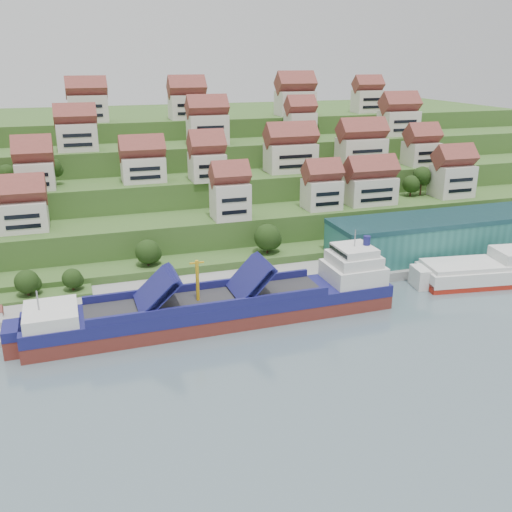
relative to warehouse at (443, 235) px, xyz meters
name	(u,v)px	position (x,y,z in m)	size (l,w,h in m)	color
ground	(274,314)	(-52.00, -17.00, -7.20)	(300.00, 300.00, 0.00)	slate
quay	(332,273)	(-32.00, -2.00, -6.10)	(180.00, 14.00, 2.20)	gray
hillside	(179,172)	(-52.00, 86.55, 3.46)	(260.00, 128.00, 31.00)	#2D4C1E
hillside_village	(214,150)	(-49.04, 44.30, 17.39)	(152.95, 62.40, 28.59)	beige
hillside_trees	(195,192)	(-58.81, 27.22, 9.45)	(135.55, 62.28, 31.79)	#1F3913
warehouse	(443,235)	(0.00, 0.00, 0.00)	(60.00, 15.00, 10.00)	#266962
flagpole	(335,258)	(-33.89, -7.00, -0.32)	(1.28, 0.16, 8.00)	gray
cargo_ship	(227,307)	(-62.18, -17.13, -4.07)	(73.50, 12.55, 16.20)	maroon
second_ship	(484,272)	(0.91, -15.63, -4.66)	(30.27, 14.67, 8.43)	maroon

